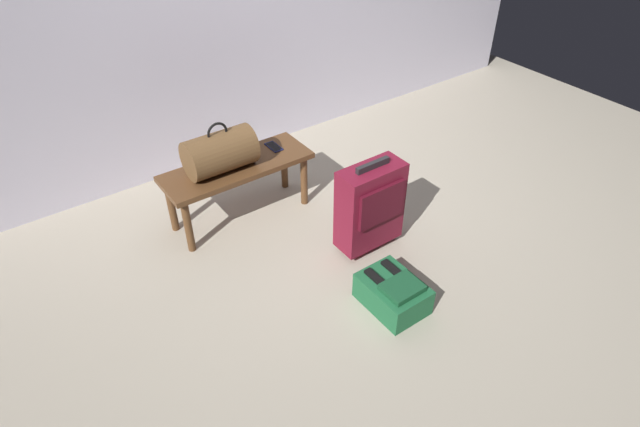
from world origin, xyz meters
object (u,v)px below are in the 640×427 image
object	(u,v)px
bench	(238,173)
cell_phone	(274,147)
duffel_bag_brown	(220,152)
suitcase_upright_burgundy	(370,205)
backpack_green	(393,293)

from	to	relation	value
bench	cell_phone	world-z (taller)	cell_phone
duffel_bag_brown	cell_phone	world-z (taller)	duffel_bag_brown
bench	duffel_bag_brown	bearing A→B (deg)	-180.00
suitcase_upright_burgundy	duffel_bag_brown	bearing A→B (deg)	128.76
cell_phone	bench	bearing A→B (deg)	-171.56
duffel_bag_brown	cell_phone	bearing A→B (deg)	6.34
cell_phone	suitcase_upright_burgundy	distance (m)	0.84
cell_phone	suitcase_upright_burgundy	xyz separation A→B (m)	(0.19, -0.81, -0.10)
bench	backpack_green	xyz separation A→B (m)	(0.29, -1.24, -0.26)
backpack_green	cell_phone	bearing A→B (deg)	88.96
bench	suitcase_upright_burgundy	bearing A→B (deg)	-56.39
cell_phone	backpack_green	xyz separation A→B (m)	(-0.02, -1.29, -0.33)
duffel_bag_brown	backpack_green	size ratio (longest dim) A/B	1.16
bench	duffel_bag_brown	distance (m)	0.22
duffel_bag_brown	backpack_green	xyz separation A→B (m)	(0.40, -1.24, -0.46)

